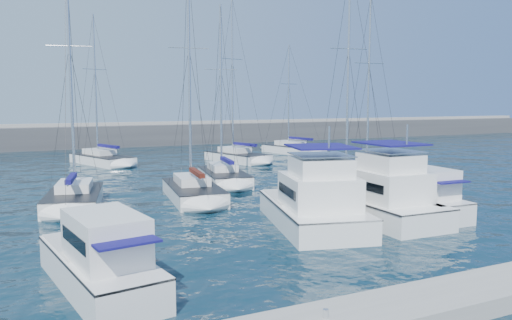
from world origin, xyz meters
name	(u,v)px	position (x,y,z in m)	size (l,w,h in m)	color
ground	(337,222)	(0.00, 0.00, 0.00)	(220.00, 220.00, 0.00)	black
breakwater	(134,138)	(0.00, 52.00, 1.05)	(160.00, 6.00, 4.45)	#424244
dock_cleat_near_port	(326,314)	(-8.00, -11.00, 0.72)	(0.16, 0.16, 0.25)	silver
motor_yacht_port_outer	(101,264)	(-12.95, -4.71, 0.94)	(3.54, 7.58, 3.20)	white
motor_yacht_port_inner	(315,206)	(-1.75, -0.52, 1.13)	(5.91, 9.13, 4.69)	white
motor_yacht_stbd_inner	(379,199)	(2.45, -0.42, 1.13)	(3.91, 9.04, 4.69)	white
motor_yacht_stbd_outer	(422,200)	(4.93, -1.12, 0.94)	(2.72, 6.00, 3.20)	white
sailboat_mid_a	(74,198)	(-12.37, 10.16, 0.55)	(4.43, 7.58, 15.70)	white
sailboat_mid_b	(193,191)	(-5.01, 9.34, 0.54)	(3.99, 7.89, 15.94)	white
sailboat_mid_c	(224,176)	(-0.71, 14.65, 0.53)	(4.19, 8.02, 14.33)	white
sailboat_mid_d	(351,186)	(5.78, 6.61, 0.53)	(4.63, 9.57, 16.27)	white
sailboat_mid_e	(371,175)	(10.45, 10.32, 0.54)	(3.80, 7.41, 15.25)	white
sailboat_back_a	(102,159)	(-7.61, 31.25, 0.53)	(5.78, 9.06, 15.61)	white
sailboat_back_b	(237,156)	(5.91, 27.25, 0.56)	(5.13, 8.48, 17.66)	white
sailboat_back_c	(293,149)	(15.56, 32.06, 0.51)	(4.94, 9.20, 13.78)	white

